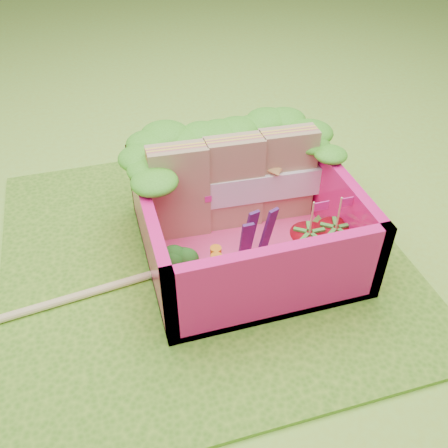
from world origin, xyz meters
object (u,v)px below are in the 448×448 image
bento_box (245,217)px  broccoli (178,266)px  chopsticks (34,309)px  strawberry_left (307,247)px  strawberry_right (333,242)px  sandwich_stack (235,183)px

bento_box → broccoli: bento_box is taller
broccoli → chopsticks: bearing=173.2°
strawberry_left → chopsticks: strawberry_left is taller
broccoli → strawberry_right: strawberry_right is taller
sandwich_stack → broccoli: (-0.51, -0.52, -0.14)m
strawberry_left → strawberry_right: bearing=-2.0°
bento_box → strawberry_right: (0.50, -0.29, -0.10)m
strawberry_right → chopsticks: bearing=176.5°
bento_box → strawberry_left: size_ratio=2.69×
sandwich_stack → broccoli: 0.74m
broccoli → strawberry_right: bearing=-0.6°
bento_box → strawberry_left: 0.44m
chopsticks → strawberry_right: bearing=-3.5°
broccoli → strawberry_left: 0.83m
chopsticks → strawberry_left: bearing=-3.7°
strawberry_right → bento_box: bearing=149.8°
bento_box → sandwich_stack: (0.00, 0.24, 0.10)m
strawberry_left → sandwich_stack: bearing=121.2°
strawberry_right → chopsticks: 1.87m
sandwich_stack → strawberry_left: bearing=-58.8°
sandwich_stack → strawberry_left: size_ratio=2.50×
bento_box → broccoli: (-0.51, -0.28, -0.04)m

